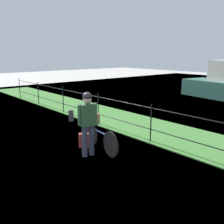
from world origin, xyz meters
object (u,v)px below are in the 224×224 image
wooden_crate (93,118)px  cyclist_person (88,119)px  backpack_on_paving (84,140)px  mooring_bollard (71,116)px  terrier_dog (93,111)px  bicycle_main (100,138)px

wooden_crate → cyclist_person: cyclist_person is taller
wooden_crate → backpack_on_paving: wooden_crate is taller
wooden_crate → cyclist_person: bearing=-46.7°
wooden_crate → mooring_bollard: (-2.81, 0.98, -0.60)m
terrier_dog → mooring_bollard: 3.11m
bicycle_main → mooring_bollard: bearing=162.0°
bicycle_main → cyclist_person: size_ratio=1.03×
cyclist_person → backpack_on_paving: bearing=156.0°
bicycle_main → backpack_on_paving: (-0.49, -0.20, -0.16)m
wooden_crate → terrier_dog: terrier_dog is taller
wooden_crate → bicycle_main: bearing=-8.0°
wooden_crate → cyclist_person: size_ratio=0.20×
backpack_on_paving → cyclist_person: bearing=96.8°
bicycle_main → backpack_on_paving: bicycle_main is taller
terrier_dog → mooring_bollard: terrier_dog is taller
bicycle_main → wooden_crate: wooden_crate is taller
cyclist_person → wooden_crate: bearing=133.3°
terrier_dog → mooring_bollard: bearing=160.8°
bicycle_main → wooden_crate: 0.61m
bicycle_main → cyclist_person: cyclist_person is taller
backpack_on_paving → mooring_bollard: 2.98m
wooden_crate → terrier_dog: (0.02, -0.00, 0.22)m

